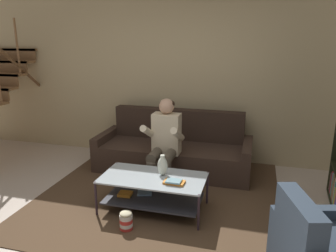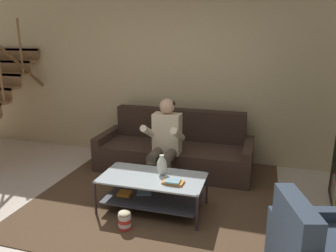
# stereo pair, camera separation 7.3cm
# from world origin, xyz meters

# --- Properties ---
(ground) EXTENTS (16.80, 16.80, 0.00)m
(ground) POSITION_xyz_m (0.00, 0.00, 0.00)
(ground) COLOR beige
(back_partition) EXTENTS (8.40, 0.12, 2.90)m
(back_partition) POSITION_xyz_m (0.00, 2.46, 1.45)
(back_partition) COLOR tan
(back_partition) RESTS_ON ground
(couch) EXTENTS (2.33, 0.87, 0.89)m
(couch) POSITION_xyz_m (-0.07, 1.85, 0.29)
(couch) COLOR #3A2A20
(couch) RESTS_ON ground
(person_seated_center) EXTENTS (0.50, 0.58, 1.19)m
(person_seated_center) POSITION_xyz_m (-0.07, 1.33, 0.64)
(person_seated_center) COLOR brown
(person_seated_center) RESTS_ON ground
(coffee_table) EXTENTS (1.22, 0.63, 0.42)m
(coffee_table) POSITION_xyz_m (-0.00, 0.57, 0.28)
(coffee_table) COLOR #ACB9C0
(coffee_table) RESTS_ON ground
(area_rug) EXTENTS (3.00, 3.22, 0.01)m
(area_rug) POSITION_xyz_m (-0.03, 1.08, 0.01)
(area_rug) COLOR brown
(area_rug) RESTS_ON ground
(vase) EXTENTS (0.12, 0.12, 0.25)m
(vase) POSITION_xyz_m (0.10, 0.66, 0.54)
(vase) COLOR silver
(vase) RESTS_ON coffee_table
(book_stack) EXTENTS (0.24, 0.16, 0.04)m
(book_stack) POSITION_xyz_m (0.29, 0.47, 0.44)
(book_stack) COLOR orange
(book_stack) RESTS_ON coffee_table
(popcorn_tub) EXTENTS (0.14, 0.14, 0.22)m
(popcorn_tub) POSITION_xyz_m (-0.14, 0.09, 0.11)
(popcorn_tub) COLOR red
(popcorn_tub) RESTS_ON ground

